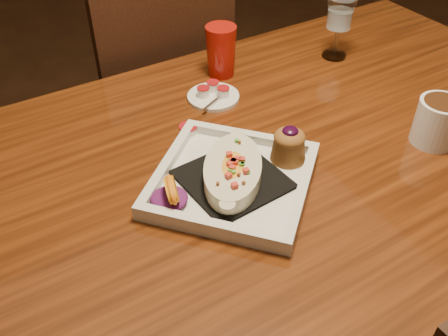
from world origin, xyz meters
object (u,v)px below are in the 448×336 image
plate (238,173)px  goblet (340,17)px  red_tumbler (221,51)px  saucer (213,95)px  coffee_mug (439,120)px  table (280,182)px  chair_far (157,104)px

plate → goblet: 0.57m
goblet → red_tumbler: (-0.30, 0.08, -0.05)m
saucer → red_tumbler: size_ratio=0.97×
saucer → red_tumbler: bearing=49.5°
coffee_mug → table: bearing=144.6°
coffee_mug → goblet: 0.40m
chair_far → saucer: chair_far is taller
red_tumbler → saucer: bearing=-130.5°
chair_far → goblet: (0.35, -0.39, 0.35)m
plate → coffee_mug: size_ratio=3.04×
goblet → red_tumbler: 0.31m
coffee_mug → red_tumbler: red_tumbler is taller
chair_far → plate: size_ratio=2.42×
chair_far → red_tumbler: (0.05, -0.31, 0.30)m
table → coffee_mug: coffee_mug is taller
chair_far → coffee_mug: chair_far is taller
plate → saucer: (0.11, 0.27, -0.02)m
plate → goblet: size_ratio=2.45×
goblet → chair_far: bearing=131.6°
table → goblet: bearing=34.9°
table → saucer: bearing=97.0°
plate → saucer: 0.30m
coffee_mug → red_tumbler: 0.51m
coffee_mug → saucer: size_ratio=1.06×
coffee_mug → saucer: 0.48m
saucer → goblet: bearing=1.7°
table → plate: size_ratio=3.90×
table → red_tumbler: red_tumbler is taller
saucer → plate: bearing=-111.8°
table → red_tumbler: bearing=81.7°
chair_far → plate: 0.74m
coffee_mug → goblet: goblet is taller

